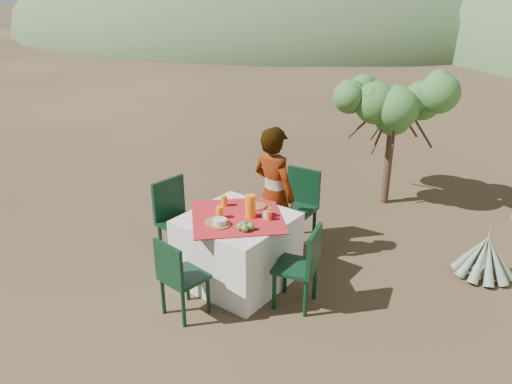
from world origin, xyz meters
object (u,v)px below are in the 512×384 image
Objects in this scene: chair_far at (299,203)px; agave at (485,257)px; juice_pitcher at (250,206)px; chair_left at (176,216)px; table at (237,249)px; shrub_tree at (399,111)px; person at (274,194)px; chair_right at (303,264)px; chair_near at (178,275)px.

agave is at bearing 9.46° from chair_far.
juice_pitcher is at bearing -140.95° from agave.
chair_left reaches higher than agave.
table is 3.18m from shrub_tree.
person is 6.57× the size of juice_pitcher.
chair_far is 1.37m from chair_right.
chair_near is 1.15m from chair_left.
person is (-0.80, 0.64, 0.31)m from chair_right.
chair_right is 1.25× the size of agave.
chair_right is 3.57× the size of juice_pitcher.
chair_far is 1.14m from juice_pitcher.
shrub_tree reaches higher than agave.
chair_right is at bearing -127.83° from agave.
chair_left is (-0.91, -1.19, 0.01)m from chair_far.
juice_pitcher reaches higher than chair_right.
chair_right reaches higher than agave.
shrub_tree reaches higher than chair_far.
agave is (2.11, 1.69, -0.15)m from table.
table reaches higher than agave.
shrub_tree reaches higher than chair_left.
chair_left reaches higher than chair_right.
table is 5.42× the size of juice_pitcher.
chair_right reaches higher than table.
person is at bearing -99.01° from chair_far.
shrub_tree is (0.43, 1.84, 0.85)m from chair_far.
chair_near is at bearing -92.62° from table.
agave is at bearing 127.73° from chair_right.
chair_near is 0.96× the size of chair_right.
chair_far is at bearing 87.83° from table.
chair_near is 1.02m from juice_pitcher.
shrub_tree is 2.37m from agave.
chair_near is 0.48× the size of shrub_tree.
chair_near is 0.52× the size of person.
agave is (2.10, 1.04, -0.56)m from person.
chair_near is 3.96m from shrub_tree.
person reaches higher than agave.
chair_near is at bearing 97.26° from person.
agave is (2.07, 0.54, -0.29)m from chair_far.
person is at bearing -47.36° from chair_left.
chair_left is 1.12× the size of chair_right.
chair_near is at bearing -130.36° from agave.
person is 0.91× the size of shrub_tree.
chair_far is 3.88× the size of juice_pitcher.
juice_pitcher is at bearing -109.68° from chair_right.
table is 1.89× the size of agave.
agave is at bearing -55.64° from chair_left.
agave is at bearing -38.42° from shrub_tree.
chair_left is 1.39× the size of agave.
chair_far reaches higher than chair_near.
person is 0.60m from juice_pitcher.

